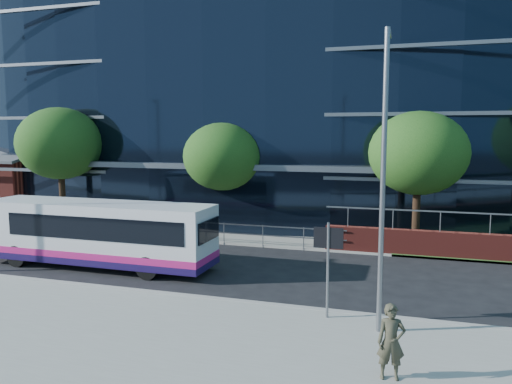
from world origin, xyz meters
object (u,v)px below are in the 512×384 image
(street_sign, at_px, (328,250))
(city_bus, at_px, (99,233))
(brick_pavilion, at_px, (0,182))
(tree_far_c, at_px, (418,153))
(pedestrian_b, at_px, (391,342))
(tree_far_a, at_px, (60,144))
(streetlight_east, at_px, (383,173))
(tree_far_b, at_px, (223,157))

(street_sign, bearing_deg, city_bus, 161.93)
(brick_pavilion, bearing_deg, tree_far_c, -8.82)
(tree_far_c, xyz_separation_m, pedestrian_b, (-0.59, -13.82, -3.55))
(street_sign, relative_size, city_bus, 0.28)
(brick_pavilion, relative_size, tree_far_a, 1.23)
(city_bus, bearing_deg, brick_pavilion, 144.82)
(streetlight_east, bearing_deg, street_sign, 158.64)
(tree_far_a, height_order, tree_far_c, tree_far_a)
(tree_far_a, distance_m, city_bus, 11.12)
(street_sign, xyz_separation_m, city_bus, (-9.90, 3.23, -0.73))
(brick_pavilion, xyz_separation_m, tree_far_c, (29.00, -4.50, 2.60))
(streetlight_east, bearing_deg, tree_far_a, 149.54)
(tree_far_b, distance_m, pedestrian_b, 17.44)
(tree_far_c, bearing_deg, street_sign, -103.29)
(street_sign, height_order, city_bus, street_sign)
(tree_far_a, xyz_separation_m, tree_far_c, (20.00, 0.00, -0.33))
(tree_far_c, bearing_deg, tree_far_b, 177.14)
(tree_far_c, relative_size, city_bus, 0.66)
(city_bus, xyz_separation_m, pedestrian_b, (11.81, -6.47, -0.43))
(tree_far_b, distance_m, city_bus, 8.68)
(tree_far_a, xyz_separation_m, pedestrian_b, (19.41, -13.82, -3.88))
(street_sign, xyz_separation_m, tree_far_a, (-17.50, 10.59, 2.71))
(brick_pavilion, relative_size, streetlight_east, 1.08)
(tree_far_c, bearing_deg, tree_far_a, 180.00)
(street_sign, bearing_deg, tree_far_a, 148.83)
(streetlight_east, bearing_deg, brick_pavilion, 150.76)
(brick_pavilion, height_order, streetlight_east, streetlight_east)
(brick_pavilion, bearing_deg, streetlight_east, -29.24)
(pedestrian_b, bearing_deg, streetlight_east, 88.56)
(tree_far_b, height_order, tree_far_c, tree_far_c)
(brick_pavilion, xyz_separation_m, tree_far_a, (9.00, -4.50, 2.92))
(city_bus, bearing_deg, tree_far_a, 136.28)
(tree_far_b, relative_size, pedestrian_b, 3.62)
(tree_far_a, distance_m, tree_far_b, 10.03)
(brick_pavilion, bearing_deg, city_bus, -35.53)
(streetlight_east, xyz_separation_m, pedestrian_b, (0.41, -2.65, -3.45))
(streetlight_east, bearing_deg, tree_far_b, 127.63)
(tree_far_c, bearing_deg, city_bus, -149.32)
(street_sign, relative_size, tree_far_a, 0.40)
(tree_far_b, relative_size, streetlight_east, 0.76)
(street_sign, xyz_separation_m, streetlight_east, (1.50, -0.59, 2.29))
(street_sign, distance_m, city_bus, 10.44)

